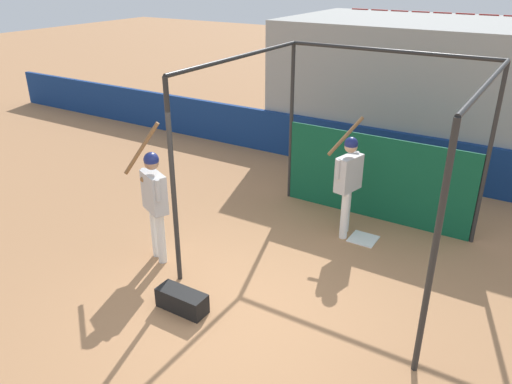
{
  "coord_description": "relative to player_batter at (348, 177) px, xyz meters",
  "views": [
    {
      "loc": [
        3.01,
        -4.4,
        4.18
      ],
      "look_at": [
        -0.7,
        1.6,
        0.96
      ],
      "focal_mm": 35.0,
      "sensor_mm": 36.0,
      "label": 1
    }
  ],
  "objects": [
    {
      "name": "equipment_bag",
      "position": [
        -1.03,
        -3.05,
        -0.91
      ],
      "size": [
        0.7,
        0.28,
        0.28
      ],
      "color": "black",
      "rests_on": "ground"
    },
    {
      "name": "player_batter",
      "position": [
        0.0,
        0.0,
        0.0
      ],
      "size": [
        0.57,
        0.98,
        1.89
      ],
      "rotation": [
        0.0,
        0.0,
        1.34
      ],
      "color": "white",
      "rests_on": "ground"
    },
    {
      "name": "ground_plane",
      "position": [
        -0.36,
        -2.73,
        -1.05
      ],
      "size": [
        60.0,
        60.0,
        0.0
      ],
      "primitive_type": "plane",
      "color": "#A8754C"
    },
    {
      "name": "outfield_wall",
      "position": [
        -0.36,
        2.9,
        -0.54
      ],
      "size": [
        24.0,
        0.12,
        1.01
      ],
      "color": "navy",
      "rests_on": "ground"
    },
    {
      "name": "home_plate",
      "position": [
        0.36,
        -0.01,
        -1.04
      ],
      "size": [
        0.44,
        0.44,
        0.02
      ],
      "color": "white",
      "rests_on": "ground"
    },
    {
      "name": "batting_cage",
      "position": [
        0.19,
        0.28,
        0.23
      ],
      "size": [
        3.49,
        3.44,
        2.98
      ],
      "color": "#282828",
      "rests_on": "ground"
    },
    {
      "name": "bleacher_section",
      "position": [
        -0.36,
        4.96,
        0.49
      ],
      "size": [
        5.95,
        4.0,
        3.09
      ],
      "color": "#9E9E99",
      "rests_on": "ground"
    },
    {
      "name": "player_waiting",
      "position": [
        -2.14,
        -2.24,
        0.02
      ],
      "size": [
        0.86,
        0.59,
        2.1
      ],
      "rotation": [
        0.0,
        0.0,
        2.71
      ],
      "color": "white",
      "rests_on": "ground"
    }
  ]
}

